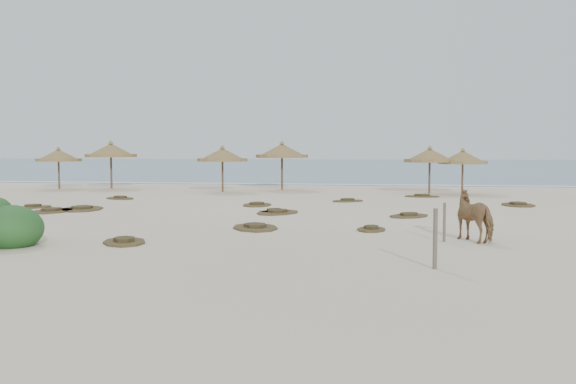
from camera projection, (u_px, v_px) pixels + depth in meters
ground at (250, 229)px, 21.67m from camera, size 160.00×160.00×0.00m
ocean at (355, 166)px, 95.63m from camera, size 200.00×100.00×0.01m
foam_line at (323, 184)px, 47.31m from camera, size 70.00×0.60×0.01m
palapa_0 at (58, 156)px, 42.23m from camera, size 3.90×3.90×2.80m
palapa_1 at (111, 151)px, 42.50m from camera, size 3.47×3.47×3.22m
palapa_2 at (222, 155)px, 39.43m from camera, size 3.96×3.96×2.89m
palapa_3 at (282, 152)px, 41.40m from camera, size 4.46×4.46×3.18m
palapa_4 at (463, 158)px, 37.62m from camera, size 3.72×3.72×2.73m
palapa_5 at (430, 156)px, 37.90m from camera, size 3.26×3.26×2.86m
horse at (477, 216)px, 18.74m from camera, size 1.63×1.92×1.49m
fence_post_near at (435, 239)px, 14.45m from camera, size 0.11×0.11×1.37m
fence_post_far at (444, 222)px, 18.61m from camera, size 0.09×0.09×1.14m
scrub_0 at (52, 211)px, 27.29m from camera, size 1.81×2.51×0.16m
scrub_1 at (82, 208)px, 28.25m from camera, size 2.45×3.13×0.16m
scrub_2 at (274, 211)px, 27.15m from camera, size 1.74×1.75×0.16m
scrub_3 at (278, 212)px, 26.64m from camera, size 2.25×2.66×0.16m
scrub_4 at (409, 215)px, 25.36m from camera, size 2.17×2.28×0.16m
scrub_5 at (518, 204)px, 30.23m from camera, size 1.58×2.37×0.16m
scrub_6 at (120, 198)px, 34.12m from camera, size 2.29×2.16×0.16m
scrub_7 at (348, 200)px, 32.49m from camera, size 2.07×1.98×0.16m
scrub_8 at (33, 207)px, 29.11m from camera, size 1.87×2.10×0.16m
scrub_9 at (255, 227)px, 21.70m from camera, size 2.20×2.69×0.16m
scrub_10 at (422, 196)px, 35.46m from camera, size 2.03×1.44×0.16m
scrub_11 at (124, 241)px, 18.40m from camera, size 1.86×2.18×0.16m
scrub_12 at (371, 229)px, 21.19m from camera, size 1.04×1.50×0.16m
scrub_13 at (257, 205)px, 30.21m from camera, size 1.36×2.07×0.16m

